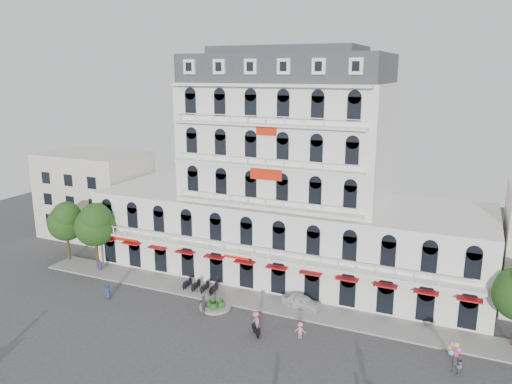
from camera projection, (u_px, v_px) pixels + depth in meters
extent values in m
plane|color=#38383A|center=(213.00, 343.00, 43.69)|extent=(120.00, 120.00, 0.00)
cube|color=gray|center=(255.00, 300.00, 51.67)|extent=(53.00, 4.00, 0.16)
cube|color=silver|center=(286.00, 235.00, 58.62)|extent=(45.00, 14.00, 9.00)
cube|color=silver|center=(287.00, 142.00, 56.03)|extent=(22.00, 12.00, 13.00)
cube|color=#2D3035|center=(288.00, 68.00, 54.14)|extent=(21.56, 11.76, 3.00)
cube|color=#2D3035|center=(288.00, 50.00, 53.69)|extent=(15.84, 8.64, 0.80)
cube|color=#A01316|center=(260.00, 265.00, 52.20)|extent=(40.50, 1.00, 0.15)
cube|color=#B31D0B|center=(266.00, 173.00, 51.18)|extent=(3.50, 0.10, 1.40)
cube|color=beige|center=(96.00, 194.00, 71.85)|extent=(14.00, 10.00, 12.00)
cylinder|color=gray|center=(215.00, 307.00, 50.18)|extent=(3.20, 3.20, 0.24)
cylinder|color=black|center=(215.00, 300.00, 49.99)|extent=(0.08, 0.08, 1.40)
sphere|color=#1D4717|center=(221.00, 305.00, 49.82)|extent=(0.70, 0.70, 0.70)
sphere|color=#1D4717|center=(220.00, 302.00, 50.60)|extent=(0.70, 0.70, 0.70)
sphere|color=#1D4717|center=(212.00, 301.00, 50.69)|extent=(0.70, 0.70, 0.70)
sphere|color=#1D4717|center=(208.00, 304.00, 49.97)|extent=(0.70, 0.70, 0.70)
sphere|color=#1D4717|center=(214.00, 307.00, 49.42)|extent=(0.70, 0.70, 0.70)
cylinder|color=#382314|center=(68.00, 247.00, 62.39)|extent=(0.36, 0.36, 3.52)
sphere|color=#183E13|center=(66.00, 223.00, 61.64)|extent=(4.48, 4.48, 4.48)
sphere|color=#183E13|center=(67.00, 216.00, 60.93)|extent=(3.52, 3.52, 3.52)
sphere|color=#183E13|center=(65.00, 217.00, 61.91)|extent=(3.20, 3.20, 3.20)
cylinder|color=#382314|center=(97.00, 253.00, 59.95)|extent=(0.36, 0.36, 3.74)
sphere|color=#183E13|center=(95.00, 226.00, 59.15)|extent=(4.76, 4.76, 4.76)
sphere|color=#183E13|center=(96.00, 219.00, 58.43)|extent=(3.74, 3.74, 3.74)
sphere|color=#183E13|center=(94.00, 220.00, 59.41)|extent=(3.40, 3.40, 3.40)
imported|color=silver|center=(302.00, 302.00, 50.02)|extent=(4.40, 2.44, 1.42)
cube|color=black|center=(256.00, 330.00, 44.91)|extent=(1.26, 1.35, 0.35)
torus|color=black|center=(258.00, 335.00, 44.46)|extent=(0.49, 0.53, 0.60)
torus|color=black|center=(254.00, 329.00, 45.48)|extent=(0.49, 0.53, 0.60)
imported|color=#CD6C81|center=(256.00, 321.00, 44.71)|extent=(1.30, 1.34, 1.84)
imported|color=navy|center=(108.00, 291.00, 52.13)|extent=(0.93, 0.74, 1.67)
imported|color=#4F4D54|center=(204.00, 305.00, 48.82)|extent=(1.20, 0.80, 1.89)
imported|color=pink|center=(300.00, 330.00, 44.36)|extent=(1.01, 0.62, 1.53)
imported|color=navy|center=(100.00, 266.00, 59.16)|extent=(0.65, 0.62, 1.50)
imported|color=slate|center=(458.00, 365.00, 38.94)|extent=(0.72, 0.89, 1.70)
cylinder|color=black|center=(453.00, 360.00, 39.32)|extent=(0.04, 0.04, 2.00)
sphere|color=#E54C99|center=(459.00, 350.00, 38.95)|extent=(0.44, 0.44, 0.44)
sphere|color=yellow|center=(457.00, 345.00, 39.24)|extent=(0.44, 0.44, 0.44)
sphere|color=#994CD8|center=(452.00, 344.00, 39.37)|extent=(0.44, 0.44, 0.44)
sphere|color=orange|center=(449.00, 348.00, 39.21)|extent=(0.44, 0.44, 0.44)
sphere|color=#4CB2E5|center=(451.00, 353.00, 38.93)|extent=(0.44, 0.44, 0.44)
sphere|color=#D8334C|center=(456.00, 354.00, 38.81)|extent=(0.44, 0.44, 0.44)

